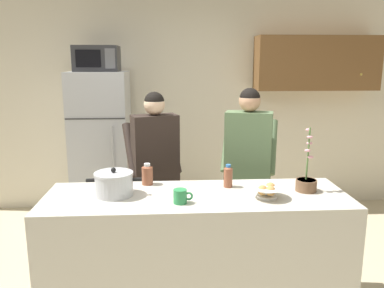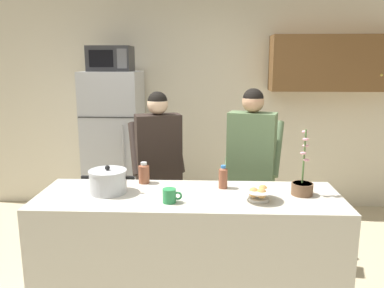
{
  "view_description": "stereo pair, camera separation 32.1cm",
  "coord_description": "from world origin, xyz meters",
  "px_view_note": "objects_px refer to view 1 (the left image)",
  "views": [
    {
      "loc": [
        -0.19,
        -2.58,
        1.84
      ],
      "look_at": [
        0.0,
        0.55,
        1.17
      ],
      "focal_mm": 36.14,
      "sensor_mm": 36.0,
      "label": 1
    },
    {
      "loc": [
        0.13,
        -2.59,
        1.84
      ],
      "look_at": [
        0.0,
        0.55,
        1.17
      ],
      "focal_mm": 36.14,
      "sensor_mm": 36.0,
      "label": 2
    }
  ],
  "objects_px": {
    "person_near_pot": "(155,159)",
    "bread_bowl": "(267,191)",
    "microwave": "(97,59)",
    "coffee_mug": "(181,196)",
    "cooking_pot": "(114,184)",
    "refrigerator": "(102,147)",
    "person_by_sink": "(248,156)",
    "potted_orchid": "(306,182)",
    "bottle_mid_counter": "(228,176)",
    "bottle_near_edge": "(147,174)"
  },
  "relations": [
    {
      "from": "person_near_pot",
      "to": "bread_bowl",
      "type": "height_order",
      "value": "person_near_pot"
    },
    {
      "from": "microwave",
      "to": "coffee_mug",
      "type": "height_order",
      "value": "microwave"
    },
    {
      "from": "cooking_pot",
      "to": "person_near_pot",
      "type": "bearing_deg",
      "value": 71.71
    },
    {
      "from": "coffee_mug",
      "to": "refrigerator",
      "type": "bearing_deg",
      "value": 112.98
    },
    {
      "from": "person_by_sink",
      "to": "potted_orchid",
      "type": "bearing_deg",
      "value": -69.18
    },
    {
      "from": "person_near_pot",
      "to": "bottle_mid_counter",
      "type": "xyz_separation_m",
      "value": [
        0.56,
        -0.66,
        0.02
      ]
    },
    {
      "from": "person_by_sink",
      "to": "coffee_mug",
      "type": "distance_m",
      "value": 1.12
    },
    {
      "from": "person_near_pot",
      "to": "person_by_sink",
      "type": "distance_m",
      "value": 0.84
    },
    {
      "from": "cooking_pot",
      "to": "bottle_mid_counter",
      "type": "bearing_deg",
      "value": 9.29
    },
    {
      "from": "refrigerator",
      "to": "person_near_pot",
      "type": "bearing_deg",
      "value": -57.74
    },
    {
      "from": "coffee_mug",
      "to": "bottle_mid_counter",
      "type": "bearing_deg",
      "value": 41.12
    },
    {
      "from": "bread_bowl",
      "to": "bottle_mid_counter",
      "type": "height_order",
      "value": "bottle_mid_counter"
    },
    {
      "from": "microwave",
      "to": "cooking_pot",
      "type": "relative_size",
      "value": 1.26
    },
    {
      "from": "cooking_pot",
      "to": "potted_orchid",
      "type": "distance_m",
      "value": 1.38
    },
    {
      "from": "bottle_mid_counter",
      "to": "potted_orchid",
      "type": "relative_size",
      "value": 0.37
    },
    {
      "from": "refrigerator",
      "to": "person_near_pot",
      "type": "relative_size",
      "value": 1.09
    },
    {
      "from": "refrigerator",
      "to": "microwave",
      "type": "distance_m",
      "value": 1.01
    },
    {
      "from": "coffee_mug",
      "to": "potted_orchid",
      "type": "relative_size",
      "value": 0.28
    },
    {
      "from": "bread_bowl",
      "to": "microwave",
      "type": "bearing_deg",
      "value": 126.98
    },
    {
      "from": "cooking_pot",
      "to": "bottle_near_edge",
      "type": "xyz_separation_m",
      "value": [
        0.22,
        0.24,
        -0.0
      ]
    },
    {
      "from": "bottle_mid_counter",
      "to": "refrigerator",
      "type": "bearing_deg",
      "value": 125.77
    },
    {
      "from": "refrigerator",
      "to": "microwave",
      "type": "bearing_deg",
      "value": -89.93
    },
    {
      "from": "bottle_mid_counter",
      "to": "potted_orchid",
      "type": "distance_m",
      "value": 0.57
    },
    {
      "from": "refrigerator",
      "to": "potted_orchid",
      "type": "relative_size",
      "value": 3.7
    },
    {
      "from": "person_by_sink",
      "to": "coffee_mug",
      "type": "bearing_deg",
      "value": -124.8
    },
    {
      "from": "microwave",
      "to": "person_near_pot",
      "type": "distance_m",
      "value": 1.5
    },
    {
      "from": "microwave",
      "to": "potted_orchid",
      "type": "distance_m",
      "value": 2.67
    },
    {
      "from": "coffee_mug",
      "to": "potted_orchid",
      "type": "bearing_deg",
      "value": 11.85
    },
    {
      "from": "person_by_sink",
      "to": "cooking_pot",
      "type": "bearing_deg",
      "value": -146.18
    },
    {
      "from": "potted_orchid",
      "to": "person_near_pot",
      "type": "bearing_deg",
      "value": 144.99
    },
    {
      "from": "coffee_mug",
      "to": "bottle_near_edge",
      "type": "xyz_separation_m",
      "value": [
        -0.24,
        0.42,
        0.03
      ]
    },
    {
      "from": "bottle_mid_counter",
      "to": "person_by_sink",
      "type": "bearing_deg",
      "value": 65.47
    },
    {
      "from": "microwave",
      "to": "person_near_pot",
      "type": "relative_size",
      "value": 0.3
    },
    {
      "from": "cooking_pot",
      "to": "bread_bowl",
      "type": "distance_m",
      "value": 1.06
    },
    {
      "from": "bottle_mid_counter",
      "to": "potted_orchid",
      "type": "height_order",
      "value": "potted_orchid"
    },
    {
      "from": "refrigerator",
      "to": "person_by_sink",
      "type": "relative_size",
      "value": 1.07
    },
    {
      "from": "microwave",
      "to": "potted_orchid",
      "type": "relative_size",
      "value": 1.03
    },
    {
      "from": "person_near_pot",
      "to": "person_by_sink",
      "type": "height_order",
      "value": "person_by_sink"
    },
    {
      "from": "bottle_near_edge",
      "to": "potted_orchid",
      "type": "xyz_separation_m",
      "value": [
        1.16,
        -0.23,
        -0.01
      ]
    },
    {
      "from": "potted_orchid",
      "to": "microwave",
      "type": "bearing_deg",
      "value": 134.59
    },
    {
      "from": "microwave",
      "to": "bread_bowl",
      "type": "distance_m",
      "value": 2.57
    },
    {
      "from": "refrigerator",
      "to": "coffee_mug",
      "type": "height_order",
      "value": "refrigerator"
    },
    {
      "from": "potted_orchid",
      "to": "cooking_pot",
      "type": "bearing_deg",
      "value": -179.64
    },
    {
      "from": "refrigerator",
      "to": "cooking_pot",
      "type": "distance_m",
      "value": 1.87
    },
    {
      "from": "cooking_pot",
      "to": "bottle_near_edge",
      "type": "bearing_deg",
      "value": 46.96
    },
    {
      "from": "microwave",
      "to": "bread_bowl",
      "type": "xyz_separation_m",
      "value": [
        1.45,
        -1.92,
        -0.9
      ]
    },
    {
      "from": "potted_orchid",
      "to": "bottle_near_edge",
      "type": "bearing_deg",
      "value": 168.92
    },
    {
      "from": "potted_orchid",
      "to": "coffee_mug",
      "type": "bearing_deg",
      "value": -168.15
    },
    {
      "from": "refrigerator",
      "to": "bread_bowl",
      "type": "xyz_separation_m",
      "value": [
        1.45,
        -1.95,
        0.1
      ]
    },
    {
      "from": "person_near_pot",
      "to": "cooking_pot",
      "type": "distance_m",
      "value": 0.83
    }
  ]
}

